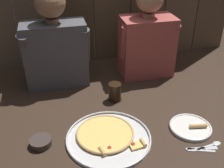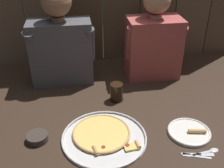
{
  "view_description": "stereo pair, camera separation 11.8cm",
  "coord_description": "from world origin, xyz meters",
  "px_view_note": "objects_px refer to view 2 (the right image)",
  "views": [
    {
      "loc": [
        -0.33,
        -1.14,
        0.95
      ],
      "look_at": [
        -0.03,
        0.1,
        0.18
      ],
      "focal_mm": 43.89,
      "sensor_mm": 36.0,
      "label": 1
    },
    {
      "loc": [
        -0.21,
        -1.16,
        0.95
      ],
      "look_at": [
        -0.03,
        0.1,
        0.18
      ],
      "focal_mm": 43.89,
      "sensor_mm": 36.0,
      "label": 2
    }
  ],
  "objects_px": {
    "diner_right": "(154,37)",
    "drinking_glass": "(117,92)",
    "pizza_tray": "(103,136)",
    "dipping_bowl": "(37,137)",
    "dinner_plate": "(189,132)",
    "diner_left": "(60,40)"
  },
  "relations": [
    {
      "from": "diner_left",
      "to": "diner_right",
      "type": "xyz_separation_m",
      "value": [
        0.61,
        -0.0,
        -0.02
      ]
    },
    {
      "from": "drinking_glass",
      "to": "pizza_tray",
      "type": "bearing_deg",
      "value": -110.04
    },
    {
      "from": "dipping_bowl",
      "to": "diner_left",
      "type": "distance_m",
      "value": 0.66
    },
    {
      "from": "diner_left",
      "to": "drinking_glass",
      "type": "bearing_deg",
      "value": -41.67
    },
    {
      "from": "drinking_glass",
      "to": "diner_left",
      "type": "relative_size",
      "value": 0.17
    },
    {
      "from": "diner_right",
      "to": "drinking_glass",
      "type": "bearing_deg",
      "value": -136.06
    },
    {
      "from": "diner_right",
      "to": "diner_left",
      "type": "bearing_deg",
      "value": 179.98
    },
    {
      "from": "dinner_plate",
      "to": "dipping_bowl",
      "type": "height_order",
      "value": "same"
    },
    {
      "from": "dipping_bowl",
      "to": "diner_right",
      "type": "height_order",
      "value": "diner_right"
    },
    {
      "from": "dinner_plate",
      "to": "dipping_bowl",
      "type": "distance_m",
      "value": 0.77
    },
    {
      "from": "dipping_bowl",
      "to": "diner_right",
      "type": "bearing_deg",
      "value": 38.22
    },
    {
      "from": "dinner_plate",
      "to": "drinking_glass",
      "type": "relative_size",
      "value": 2.0
    },
    {
      "from": "pizza_tray",
      "to": "dinner_plate",
      "type": "distance_m",
      "value": 0.44
    },
    {
      "from": "pizza_tray",
      "to": "dipping_bowl",
      "type": "bearing_deg",
      "value": 175.46
    },
    {
      "from": "dinner_plate",
      "to": "drinking_glass",
      "type": "bearing_deg",
      "value": 132.06
    },
    {
      "from": "pizza_tray",
      "to": "diner_right",
      "type": "relative_size",
      "value": 0.69
    },
    {
      "from": "pizza_tray",
      "to": "diner_right",
      "type": "distance_m",
      "value": 0.78
    },
    {
      "from": "pizza_tray",
      "to": "dipping_bowl",
      "type": "height_order",
      "value": "dipping_bowl"
    },
    {
      "from": "dinner_plate",
      "to": "diner_right",
      "type": "bearing_deg",
      "value": 92.67
    },
    {
      "from": "drinking_glass",
      "to": "dipping_bowl",
      "type": "xyz_separation_m",
      "value": [
        -0.45,
        -0.3,
        -0.03
      ]
    },
    {
      "from": "pizza_tray",
      "to": "diner_left",
      "type": "xyz_separation_m",
      "value": [
        -0.2,
        0.61,
        0.29
      ]
    },
    {
      "from": "dinner_plate",
      "to": "diner_left",
      "type": "relative_size",
      "value": 0.35
    }
  ]
}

